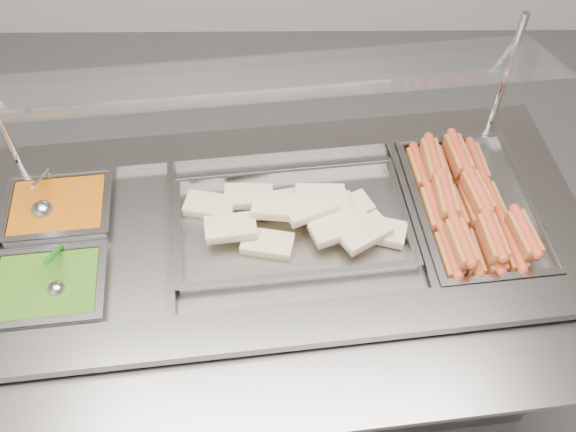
{
  "coord_description": "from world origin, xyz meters",
  "views": [
    {
      "loc": [
        0.17,
        -0.8,
        2.31
      ],
      "look_at": [
        0.18,
        0.35,
        0.88
      ],
      "focal_mm": 40.0,
      "sensor_mm": 36.0,
      "label": 1
    }
  ],
  "objects_px": {
    "steam_counter": "(274,301)",
    "pan_hotdogs": "(470,212)",
    "pan_wraps": "(291,226)",
    "ladle": "(43,209)",
    "sneeze_guard": "(261,79)",
    "serving_spoon": "(56,283)"
  },
  "relations": [
    {
      "from": "pan_hotdogs",
      "to": "serving_spoon",
      "type": "xyz_separation_m",
      "value": [
        -1.17,
        -0.28,
        0.05
      ]
    },
    {
      "from": "steam_counter",
      "to": "ladle",
      "type": "xyz_separation_m",
      "value": [
        -0.67,
        0.05,
        0.44
      ]
    },
    {
      "from": "pan_hotdogs",
      "to": "pan_wraps",
      "type": "height_order",
      "value": "same"
    },
    {
      "from": "ladle",
      "to": "serving_spoon",
      "type": "relative_size",
      "value": 1.11
    },
    {
      "from": "pan_wraps",
      "to": "serving_spoon",
      "type": "distance_m",
      "value": 0.66
    },
    {
      "from": "steam_counter",
      "to": "pan_hotdogs",
      "type": "xyz_separation_m",
      "value": [
        0.6,
        0.07,
        0.39
      ]
    },
    {
      "from": "steam_counter",
      "to": "pan_hotdogs",
      "type": "distance_m",
      "value": 0.72
    },
    {
      "from": "pan_hotdogs",
      "to": "pan_wraps",
      "type": "distance_m",
      "value": 0.54
    },
    {
      "from": "pan_wraps",
      "to": "ladle",
      "type": "height_order",
      "value": "ladle"
    },
    {
      "from": "sneeze_guard",
      "to": "pan_wraps",
      "type": "xyz_separation_m",
      "value": [
        0.08,
        -0.2,
        -0.38
      ]
    },
    {
      "from": "pan_wraps",
      "to": "ladle",
      "type": "bearing_deg",
      "value": 176.52
    },
    {
      "from": "pan_wraps",
      "to": "steam_counter",
      "type": "bearing_deg",
      "value": -173.53
    },
    {
      "from": "pan_hotdogs",
      "to": "ladle",
      "type": "relative_size",
      "value": 2.99
    },
    {
      "from": "sneeze_guard",
      "to": "pan_hotdogs",
      "type": "xyz_separation_m",
      "value": [
        0.62,
        -0.14,
        -0.39
      ]
    },
    {
      "from": "pan_wraps",
      "to": "sneeze_guard",
      "type": "bearing_deg",
      "value": 111.81
    },
    {
      "from": "steam_counter",
      "to": "pan_hotdogs",
      "type": "height_order",
      "value": "pan_hotdogs"
    },
    {
      "from": "sneeze_guard",
      "to": "ladle",
      "type": "height_order",
      "value": "sneeze_guard"
    },
    {
      "from": "steam_counter",
      "to": "ladle",
      "type": "distance_m",
      "value": 0.8
    },
    {
      "from": "pan_wraps",
      "to": "serving_spoon",
      "type": "relative_size",
      "value": 4.08
    },
    {
      "from": "steam_counter",
      "to": "sneeze_guard",
      "type": "bearing_deg",
      "value": 96.47
    },
    {
      "from": "sneeze_guard",
      "to": "steam_counter",
      "type": "bearing_deg",
      "value": -83.53
    },
    {
      "from": "pan_wraps",
      "to": "ladle",
      "type": "distance_m",
      "value": 0.73
    }
  ]
}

